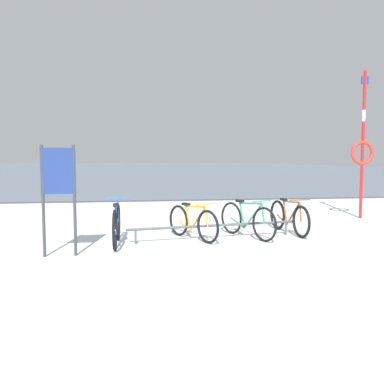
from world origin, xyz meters
TOP-DOWN VIEW (x-y plane):
  - ground at (0.00, 53.90)m, footprint 80.00×132.00m
  - bike_rack at (-0.27, 2.45)m, footprint 3.50×0.60m
  - bicycle_0 at (-2.19, 2.20)m, footprint 0.46×1.68m
  - bicycle_1 at (-0.71, 2.50)m, footprint 0.81×1.45m
  - bicycle_2 at (0.42, 2.54)m, footprint 0.77×1.57m
  - bicycle_3 at (1.43, 2.85)m, footprint 0.46×1.71m
  - info_sign at (-3.08, 1.43)m, footprint 0.55×0.07m
  - rescue_post at (4.20, 4.74)m, footprint 0.66×0.10m

SIDE VIEW (x-z plane):
  - ground at x=0.00m, z-range -0.08..0.00m
  - bike_rack at x=-0.27m, z-range 0.11..0.42m
  - bicycle_1 at x=-0.71m, z-range -0.04..0.72m
  - bicycle_3 at x=1.43m, z-range -0.04..0.74m
  - bicycle_2 at x=0.42m, z-range -0.04..0.76m
  - bicycle_0 at x=-2.19m, z-range -0.04..0.81m
  - info_sign at x=-3.08m, z-range 0.32..2.15m
  - rescue_post at x=4.20m, z-range -0.07..3.84m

